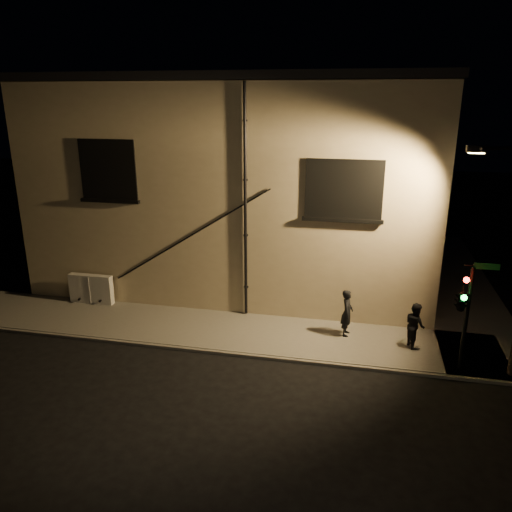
% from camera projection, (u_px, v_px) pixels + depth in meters
% --- Properties ---
extents(ground, '(90.00, 90.00, 0.00)m').
position_uv_depth(ground, '(280.00, 360.00, 15.84)').
color(ground, black).
extents(sidewalk, '(21.00, 16.00, 0.12)m').
position_uv_depth(sidewalk, '(329.00, 307.00, 19.66)').
color(sidewalk, '#5E5B55').
rests_on(sidewalk, ground).
extents(building, '(16.20, 12.23, 8.80)m').
position_uv_depth(building, '(250.00, 176.00, 23.46)').
color(building, tan).
rests_on(building, ground).
extents(utility_cabinet, '(1.77, 0.30, 1.17)m').
position_uv_depth(utility_cabinet, '(91.00, 289.00, 19.73)').
color(utility_cabinet, beige).
rests_on(utility_cabinet, sidewalk).
extents(pedestrian_a, '(0.44, 0.63, 1.64)m').
position_uv_depth(pedestrian_a, '(347.00, 313.00, 16.99)').
color(pedestrian_a, black).
rests_on(pedestrian_a, sidewalk).
extents(pedestrian_b, '(0.80, 0.89, 1.51)m').
position_uv_depth(pedestrian_b, '(415.00, 325.00, 16.24)').
color(pedestrian_b, black).
rests_on(pedestrian_b, sidewalk).
extents(traffic_signal, '(1.32, 1.99, 3.36)m').
position_uv_depth(traffic_signal, '(462.00, 300.00, 14.40)').
color(traffic_signal, black).
rests_on(traffic_signal, sidewalk).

